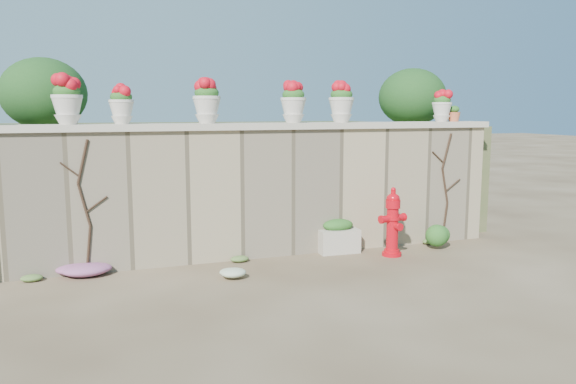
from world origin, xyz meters
name	(u,v)px	position (x,y,z in m)	size (l,w,h in m)	color
ground	(306,287)	(0.00, 0.00, 0.00)	(80.00, 80.00, 0.00)	#4A3825
stone_wall	(265,193)	(0.00, 1.80, 1.00)	(8.00, 0.40, 2.00)	#978564
wall_cap	(264,126)	(0.00, 1.80, 2.05)	(8.10, 0.52, 0.10)	#B9B09C
raised_fill	(219,172)	(0.00, 5.00, 1.00)	(9.00, 6.00, 2.00)	#384C23
back_shrub_left	(43,94)	(-3.20, 3.00, 2.55)	(1.30, 1.30, 1.10)	#143814
back_shrub_right	(412,97)	(3.40, 3.00, 2.55)	(1.30, 1.30, 1.10)	#143814
vine_left	(85,205)	(-2.67, 1.58, 0.99)	(0.60, 0.04, 1.91)	black
vine_right	(446,186)	(3.23, 1.58, 0.99)	(0.60, 0.04, 1.91)	black
fire_hydrant	(393,222)	(1.88, 1.05, 0.55)	(0.47, 0.34, 1.09)	red
planter_box	(338,237)	(1.17, 1.55, 0.25)	(0.67, 0.41, 0.55)	#B9B09C
green_shrub	(438,233)	(2.86, 1.22, 0.26)	(0.54, 0.49, 0.52)	#1E5119
magenta_clump	(85,268)	(-2.72, 1.55, 0.11)	(0.81, 0.54, 0.22)	#D129BE
white_flowers	(229,271)	(-0.85, 0.74, 0.10)	(0.55, 0.44, 0.20)	white
urn_pot_0	(67,101)	(-2.84, 1.80, 2.42)	(0.42, 0.42, 0.65)	beige
urn_pot_1	(121,105)	(-2.12, 1.80, 2.37)	(0.35, 0.35, 0.55)	beige
urn_pot_2	(207,102)	(-0.89, 1.80, 2.42)	(0.42, 0.42, 0.65)	beige
urn_pot_3	(293,103)	(0.48, 1.80, 2.41)	(0.40, 0.40, 0.63)	beige
urn_pot_4	(341,102)	(1.32, 1.80, 2.42)	(0.41, 0.41, 0.65)	beige
urn_pot_5	(442,106)	(3.24, 1.80, 2.37)	(0.34, 0.34, 0.54)	beige
terracotta_pot	(454,114)	(3.50, 1.80, 2.22)	(0.22, 0.22, 0.27)	#C05E3A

